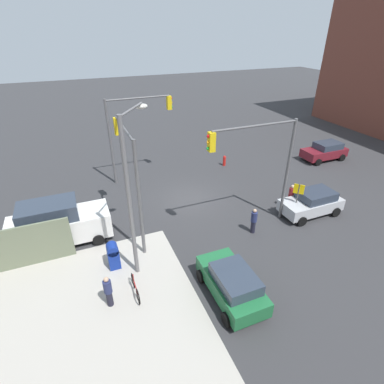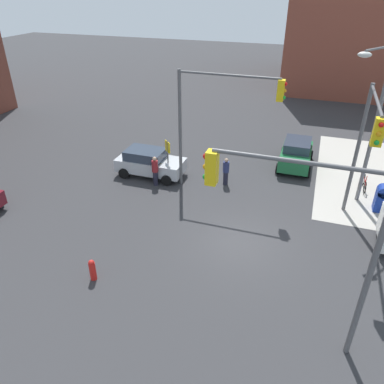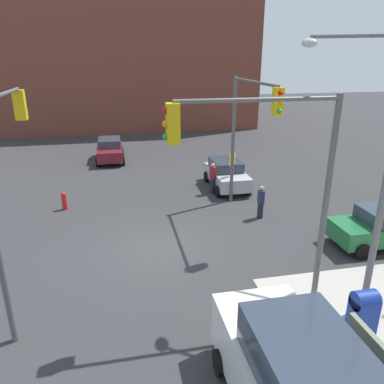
# 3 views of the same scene
# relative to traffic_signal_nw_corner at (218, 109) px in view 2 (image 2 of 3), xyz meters

# --- Properties ---
(ground_plane) EXTENTS (120.00, 120.00, 0.00)m
(ground_plane) POSITION_rel_traffic_signal_nw_corner_xyz_m (2.41, -4.50, -4.63)
(ground_plane) COLOR #333335
(traffic_signal_nw_corner) EXTENTS (5.47, 0.36, 6.50)m
(traffic_signal_nw_corner) POSITION_rel_traffic_signal_nw_corner_xyz_m (0.00, 0.00, 0.00)
(traffic_signal_nw_corner) COLOR #59595B
(traffic_signal_nw_corner) RESTS_ON ground
(traffic_signal_se_corner) EXTENTS (5.02, 0.36, 6.50)m
(traffic_signal_se_corner) POSITION_rel_traffic_signal_nw_corner_xyz_m (5.02, -9.00, -0.03)
(traffic_signal_se_corner) COLOR #59595B
(traffic_signal_se_corner) RESTS_ON ground
(traffic_signal_ne_corner) EXTENTS (0.36, 4.84, 6.50)m
(traffic_signal_ne_corner) POSITION_rel_traffic_signal_nw_corner_xyz_m (6.91, -1.82, -0.04)
(traffic_signal_ne_corner) COLOR #59595B
(traffic_signal_ne_corner) RESTS_ON ground
(street_lamp_corner) EXTENTS (1.72, 2.27, 8.00)m
(street_lamp_corner) POSITION_rel_traffic_signal_nw_corner_xyz_m (7.41, 0.99, 0.07)
(street_lamp_corner) COLOR slate
(street_lamp_corner) RESTS_ON ground
(warning_sign_two_way) EXTENTS (0.48, 0.48, 2.40)m
(warning_sign_two_way) POSITION_rel_traffic_signal_nw_corner_xyz_m (-2.99, 0.29, -2.99)
(warning_sign_two_way) COLOR #4C4C4C
(warning_sign_two_way) RESTS_ON ground
(mailbox_blue) EXTENTS (0.56, 0.64, 1.43)m
(mailbox_blue) POSITION_rel_traffic_signal_nw_corner_xyz_m (8.61, 0.50, -3.87)
(mailbox_blue) COLOR navy
(mailbox_blue) RESTS_ON ground
(fire_hydrant) EXTENTS (0.26, 0.26, 0.94)m
(fire_hydrant) POSITION_rel_traffic_signal_nw_corner_xyz_m (-2.59, -8.70, -4.14)
(fire_hydrant) COLOR red
(fire_hydrant) RESTS_ON ground
(coupe_green) EXTENTS (2.02, 3.89, 1.62)m
(coupe_green) POSITION_rel_traffic_signal_nw_corner_xyz_m (4.00, 4.54, -3.79)
(coupe_green) COLOR #1E6638
(coupe_green) RESTS_ON ground
(hatchback_silver) EXTENTS (4.03, 2.02, 1.62)m
(hatchback_silver) POSITION_rel_traffic_signal_nw_corner_xyz_m (-4.23, 0.37, -3.79)
(hatchback_silver) COLOR #B7BABF
(hatchback_silver) RESTS_ON ground
(pedestrian_crossing) EXTENTS (0.36, 0.36, 1.64)m
(pedestrian_crossing) POSITION_rel_traffic_signal_nw_corner_xyz_m (0.41, 0.70, -3.78)
(pedestrian_crossing) COLOR navy
(pedestrian_crossing) RESTS_ON ground
(pedestrian_walking_north) EXTENTS (0.36, 0.36, 1.78)m
(pedestrian_walking_north) POSITION_rel_traffic_signal_nw_corner_xyz_m (-3.39, -0.70, -3.70)
(pedestrian_walking_north) COLOR maroon
(pedestrian_walking_north) RESTS_ON ground
(bicycle_leaning_on_fence) EXTENTS (0.05, 1.75, 0.97)m
(bicycle_leaning_on_fence) POSITION_rel_traffic_signal_nw_corner_xyz_m (8.01, 2.70, -4.28)
(bicycle_leaning_on_fence) COLOR black
(bicycle_leaning_on_fence) RESTS_ON ground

